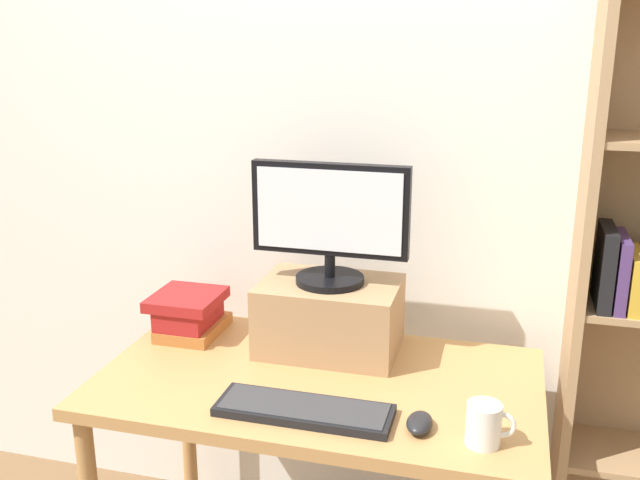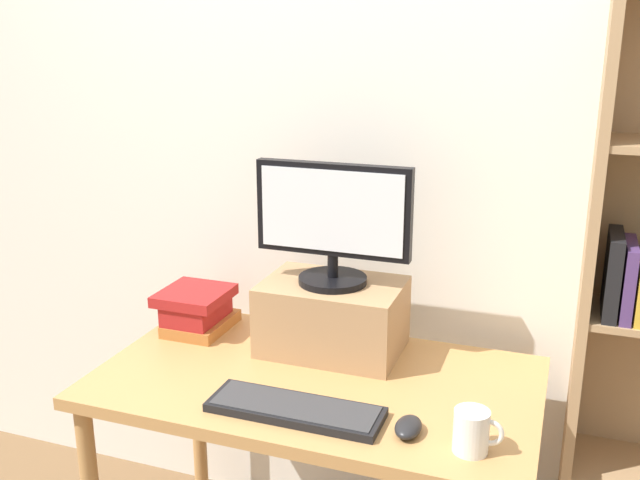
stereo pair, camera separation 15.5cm
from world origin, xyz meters
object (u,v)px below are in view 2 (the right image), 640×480
desk (316,405)px  keyboard (295,409)px  book_stack (197,310)px  riser_box (333,316)px  computer_monitor (333,221)px  computer_mouse (408,427)px  coffee_mug (472,431)px

desk → keyboard: size_ratio=2.73×
keyboard → book_stack: 0.63m
riser_box → book_stack: size_ratio=1.75×
computer_monitor → computer_mouse: bearing=-49.8°
computer_mouse → book_stack: book_stack is taller
desk → riser_box: 0.27m
keyboard → book_stack: size_ratio=1.91×
riser_box → computer_monitor: size_ratio=0.89×
keyboard → book_stack: book_stack is taller
desk → keyboard: (0.02, -0.21, 0.10)m
keyboard → computer_mouse: bearing=0.9°
computer_mouse → book_stack: size_ratio=0.44×
riser_box → computer_mouse: riser_box is taller
computer_monitor → coffee_mug: size_ratio=4.00×
computer_mouse → keyboard: bearing=-179.1°
computer_monitor → coffee_mug: computer_monitor is taller
desk → riser_box: (-0.01, 0.19, 0.20)m
computer_monitor → book_stack: (-0.46, -0.01, -0.34)m
computer_mouse → book_stack: 0.88m
keyboard → desk: bearing=95.4°
computer_monitor → computer_mouse: (0.33, -0.39, -0.39)m
desk → coffee_mug: coffee_mug is taller
computer_mouse → computer_monitor: bearing=130.2°
computer_mouse → coffee_mug: size_ratio=0.89×
book_stack → keyboard: bearing=-37.9°
desk → computer_monitor: computer_monitor is taller
desk → computer_mouse: (0.31, -0.20, 0.11)m
book_stack → coffee_mug: bearing=-23.3°
riser_box → computer_monitor: computer_monitor is taller
computer_monitor → keyboard: computer_monitor is taller
desk → book_stack: (-0.48, 0.18, 0.16)m
desk → riser_box: bearing=94.6°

